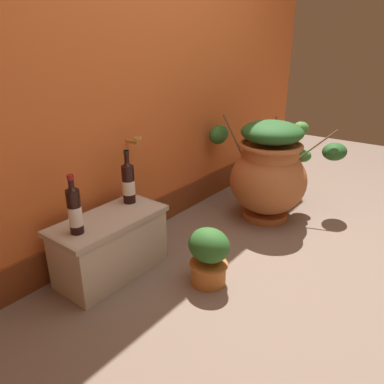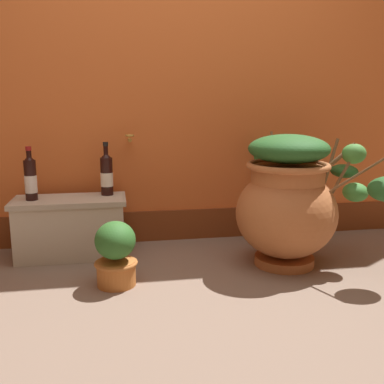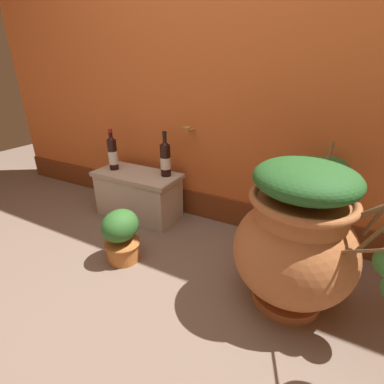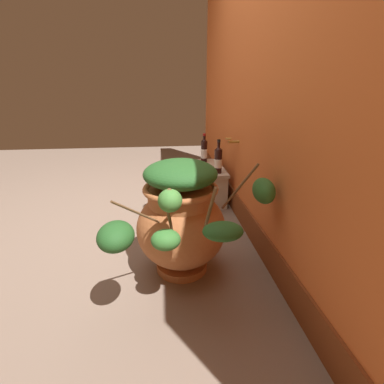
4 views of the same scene
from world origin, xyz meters
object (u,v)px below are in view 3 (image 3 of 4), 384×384
at_px(wine_bottle_middle, 113,153).
at_px(terracotta_urn, 300,238).
at_px(wine_bottle_left, 165,158).
at_px(potted_shrub, 121,235).

bearing_deg(wine_bottle_middle, terracotta_urn, -13.92).
height_order(terracotta_urn, wine_bottle_middle, terracotta_urn).
bearing_deg(wine_bottle_left, wine_bottle_middle, -170.47).
relative_size(terracotta_urn, potted_shrub, 2.95).
xyz_separation_m(terracotta_urn, wine_bottle_left, (-1.03, 0.44, 0.11)).
bearing_deg(terracotta_urn, wine_bottle_left, 156.94).
xyz_separation_m(terracotta_urn, wine_bottle_middle, (-1.47, 0.36, 0.11)).
bearing_deg(wine_bottle_middle, potted_shrub, -46.15).
distance_m(terracotta_urn, potted_shrub, 1.02).
bearing_deg(wine_bottle_left, potted_shrub, -86.01).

